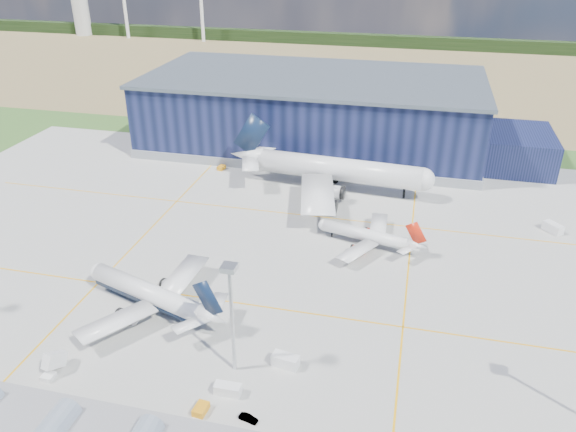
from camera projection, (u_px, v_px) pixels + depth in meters
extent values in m
plane|color=#2D4D1C|center=(235.00, 276.00, 133.21)|extent=(600.00, 600.00, 0.00)
cube|color=#989793|center=(247.00, 255.00, 141.84)|extent=(220.00, 160.00, 0.06)
cube|color=#EBA40C|center=(220.00, 300.00, 124.53)|extent=(180.00, 0.40, 0.02)
cube|color=#EBA40C|center=(273.00, 212.00, 163.44)|extent=(180.00, 0.40, 0.02)
cube|color=#EBA40C|center=(139.00, 241.00, 148.06)|extent=(0.40, 120.00, 0.02)
cube|color=#EBA40C|center=(408.00, 275.00, 133.50)|extent=(0.40, 120.00, 0.02)
cube|color=olive|center=(355.00, 71.00, 323.42)|extent=(600.00, 220.00, 0.01)
cube|color=black|center=(370.00, 40.00, 390.76)|extent=(600.00, 8.00, 8.00)
cylinder|color=silver|center=(80.00, 8.00, 424.87)|extent=(12.00, 12.00, 40.00)
cube|color=#0F1532|center=(313.00, 112.00, 209.63)|extent=(120.00, 60.00, 25.00)
cube|color=gray|center=(313.00, 140.00, 214.62)|extent=(121.00, 61.00, 3.20)
cube|color=#4F5964|center=(314.00, 77.00, 203.68)|extent=(122.00, 62.00, 1.20)
cube|color=#0F1532|center=(515.00, 149.00, 193.31)|extent=(24.00, 30.00, 12.00)
cylinder|color=silver|center=(232.00, 322.00, 100.16)|extent=(0.70, 0.70, 22.00)
cube|color=silver|center=(229.00, 268.00, 94.90)|extent=(2.60, 2.60, 1.00)
cube|color=orange|center=(201.00, 409.00, 95.57)|extent=(2.33, 3.25, 1.33)
cube|color=silver|center=(228.00, 390.00, 99.12)|extent=(4.85, 2.21, 2.10)
cube|color=silver|center=(553.00, 228.00, 152.19)|extent=(5.35, 5.76, 2.48)
cube|color=orange|center=(221.00, 168.00, 191.78)|extent=(2.53, 3.41, 1.35)
cube|color=silver|center=(285.00, 361.00, 105.48)|extent=(5.40, 3.24, 2.43)
cube|color=silver|center=(55.00, 364.00, 104.44)|extent=(2.53, 4.75, 2.89)
imported|color=#99999E|center=(248.00, 418.00, 93.95)|extent=(3.51, 1.90, 1.10)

